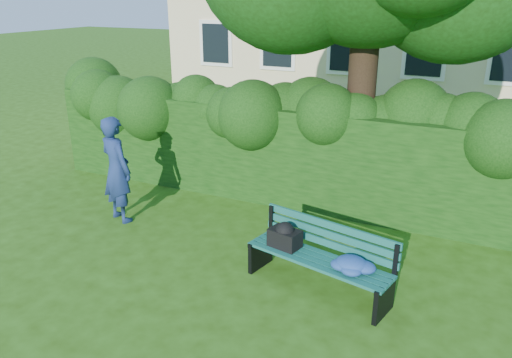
% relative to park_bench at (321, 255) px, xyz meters
% --- Properties ---
extents(ground, '(80.00, 80.00, 0.00)m').
position_rel_park_bench_xyz_m(ground, '(-1.46, 0.52, -0.50)').
color(ground, '#294A0D').
rests_on(ground, ground).
extents(hedge, '(10.00, 1.00, 1.80)m').
position_rel_park_bench_xyz_m(hedge, '(-1.46, 2.72, 0.40)').
color(hedge, black).
rests_on(hedge, ground).
extents(park_bench, '(2.06, 0.98, 0.89)m').
position_rel_park_bench_xyz_m(park_bench, '(0.00, 0.00, 0.00)').
color(park_bench, '#0D4043').
rests_on(park_bench, ground).
extents(man_reading, '(0.78, 0.64, 1.83)m').
position_rel_park_bench_xyz_m(man_reading, '(-3.83, 0.61, 0.41)').
color(man_reading, navy).
rests_on(man_reading, ground).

